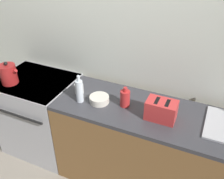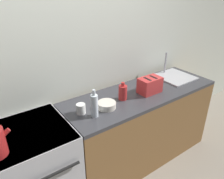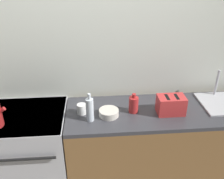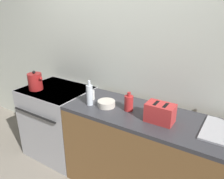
% 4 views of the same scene
% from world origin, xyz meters
% --- Properties ---
extents(wall_back, '(8.00, 0.05, 2.60)m').
position_xyz_m(wall_back, '(0.00, 0.70, 1.30)').
color(wall_back, silver).
rests_on(wall_back, ground_plane).
extents(stove, '(0.79, 0.69, 0.91)m').
position_xyz_m(stove, '(-0.66, 0.32, 0.46)').
color(stove, '#B7B7BC').
rests_on(stove, ground_plane).
extents(counter_block, '(1.78, 0.61, 0.91)m').
position_xyz_m(counter_block, '(0.63, 0.31, 0.45)').
color(counter_block, brown).
rests_on(counter_block, ground_plane).
extents(toaster, '(0.24, 0.15, 0.17)m').
position_xyz_m(toaster, '(0.69, 0.25, 0.99)').
color(toaster, red).
rests_on(toaster, counter_block).
extents(sink_tray, '(0.41, 0.42, 0.28)m').
position_xyz_m(sink_tray, '(1.23, 0.37, 0.92)').
color(sink_tray, '#B7B7BC').
rests_on(sink_tray, counter_block).
extents(bottle_clear, '(0.07, 0.07, 0.26)m').
position_xyz_m(bottle_clear, '(-0.04, 0.20, 1.02)').
color(bottle_clear, silver).
rests_on(bottle_clear, counter_block).
extents(bottle_red, '(0.09, 0.09, 0.19)m').
position_xyz_m(bottle_red, '(0.36, 0.30, 0.98)').
color(bottle_red, '#B72828').
rests_on(bottle_red, counter_block).
extents(cup_white, '(0.08, 0.08, 0.09)m').
position_xyz_m(cup_white, '(-0.11, 0.31, 0.95)').
color(cup_white, white).
rests_on(cup_white, counter_block).
extents(bowl, '(0.18, 0.18, 0.06)m').
position_xyz_m(bowl, '(0.13, 0.25, 0.94)').
color(bowl, beige).
rests_on(bowl, counter_block).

